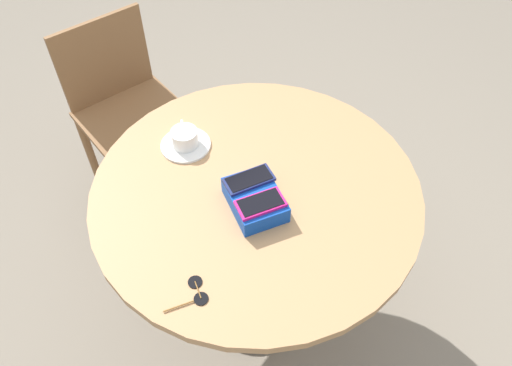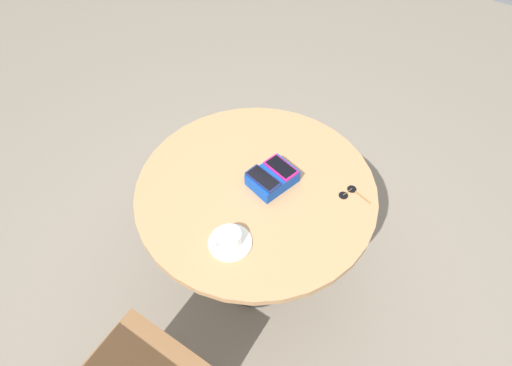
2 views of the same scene
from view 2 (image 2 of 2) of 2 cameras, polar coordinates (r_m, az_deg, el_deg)
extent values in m
plane|color=gray|center=(2.25, 0.00, -12.79)|extent=(8.00, 8.00, 0.00)
cylinder|color=#2D2D2D|center=(2.25, 0.00, -12.67)|extent=(0.39, 0.39, 0.02)
cylinder|color=#2D2D2D|center=(1.93, 0.00, -7.73)|extent=(0.07, 0.07, 0.71)
cylinder|color=tan|center=(1.62, 0.00, -0.79)|extent=(0.97, 0.97, 0.03)
cube|color=#0F42AD|center=(1.60, 2.37, 0.71)|extent=(0.21, 0.18, 0.06)
cube|color=white|center=(1.64, 0.72, 1.87)|extent=(0.10, 0.03, 0.03)
cube|color=#D11975|center=(1.59, 3.57, 2.21)|extent=(0.10, 0.14, 0.01)
cube|color=black|center=(1.59, 3.58, 2.35)|extent=(0.09, 0.13, 0.00)
cube|color=navy|center=(1.55, 1.02, 0.63)|extent=(0.09, 0.15, 0.01)
cube|color=black|center=(1.55, 1.02, 0.77)|extent=(0.08, 0.13, 0.00)
cylinder|color=white|center=(1.46, -3.71, -8.46)|extent=(0.16, 0.16, 0.01)
cylinder|color=white|center=(1.43, -3.77, -7.82)|extent=(0.08, 0.08, 0.05)
cylinder|color=olive|center=(1.41, -3.82, -7.37)|extent=(0.07, 0.07, 0.00)
torus|color=white|center=(1.42, -5.41, -8.60)|extent=(0.05, 0.03, 0.06)
cylinder|color=black|center=(1.62, 12.37, -1.74)|extent=(0.04, 0.04, 0.00)
cylinder|color=black|center=(1.64, 13.52, -0.85)|extent=(0.04, 0.04, 0.00)
cylinder|color=olive|center=(1.63, 12.97, -1.22)|extent=(0.05, 0.02, 0.00)
cylinder|color=olive|center=(1.62, 15.03, -1.98)|extent=(0.02, 0.08, 0.00)
cylinder|color=brown|center=(1.95, -15.57, -20.35)|extent=(0.04, 0.04, 0.45)
camera|label=1|loc=(1.59, 43.85, 35.83)|focal=35.00mm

